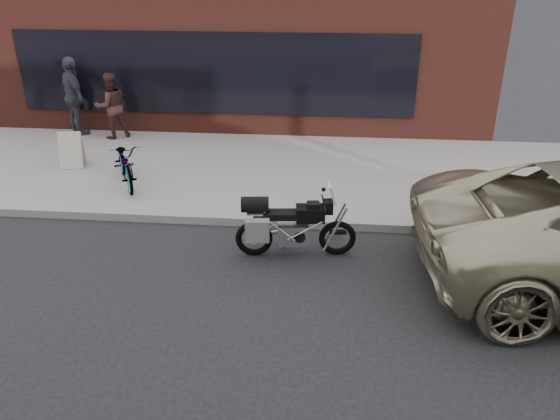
{
  "coord_description": "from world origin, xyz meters",
  "views": [
    {
      "loc": [
        0.95,
        -4.51,
        4.33
      ],
      "look_at": [
        0.24,
        2.94,
        0.85
      ],
      "focal_mm": 35.0,
      "sensor_mm": 36.0,
      "label": 1
    }
  ],
  "objects_px": {
    "motorcycle": "(288,226)",
    "cafe_patron_left": "(111,106)",
    "cafe_patron_right": "(74,96)",
    "sandwich_sign": "(71,149)",
    "bicycle_front": "(125,162)"
  },
  "relations": [
    {
      "from": "cafe_patron_left",
      "to": "cafe_patron_right",
      "type": "bearing_deg",
      "value": -48.69
    },
    {
      "from": "motorcycle",
      "to": "sandwich_sign",
      "type": "height_order",
      "value": "motorcycle"
    },
    {
      "from": "cafe_patron_left",
      "to": "bicycle_front",
      "type": "bearing_deg",
      "value": 76.45
    },
    {
      "from": "bicycle_front",
      "to": "sandwich_sign",
      "type": "relative_size",
      "value": 2.25
    },
    {
      "from": "cafe_patron_left",
      "to": "cafe_patron_right",
      "type": "xyz_separation_m",
      "value": [
        -1.02,
        0.18,
        0.17
      ]
    },
    {
      "from": "motorcycle",
      "to": "cafe_patron_left",
      "type": "xyz_separation_m",
      "value": [
        -4.85,
        5.35,
        0.44
      ]
    },
    {
      "from": "bicycle_front",
      "to": "cafe_patron_left",
      "type": "relative_size",
      "value": 1.07
    },
    {
      "from": "bicycle_front",
      "to": "sandwich_sign",
      "type": "height_order",
      "value": "bicycle_front"
    },
    {
      "from": "motorcycle",
      "to": "cafe_patron_left",
      "type": "relative_size",
      "value": 1.17
    },
    {
      "from": "bicycle_front",
      "to": "cafe_patron_left",
      "type": "xyz_separation_m",
      "value": [
        -1.4,
        3.01,
        0.36
      ]
    },
    {
      "from": "motorcycle",
      "to": "cafe_patron_left",
      "type": "distance_m",
      "value": 7.23
    },
    {
      "from": "sandwich_sign",
      "to": "cafe_patron_right",
      "type": "bearing_deg",
      "value": 100.37
    },
    {
      "from": "sandwich_sign",
      "to": "cafe_patron_right",
      "type": "relative_size",
      "value": 0.4
    },
    {
      "from": "sandwich_sign",
      "to": "cafe_patron_left",
      "type": "distance_m",
      "value": 2.16
    },
    {
      "from": "motorcycle",
      "to": "sandwich_sign",
      "type": "bearing_deg",
      "value": 140.87
    }
  ]
}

